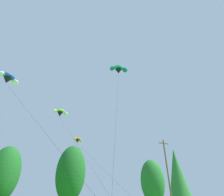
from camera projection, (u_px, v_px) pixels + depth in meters
treeline_tree_c at (4, 174)px, 27.74m from camera, size 4.63×4.63×10.50m
treeline_tree_d at (71, 173)px, 30.69m from camera, size 4.88×4.88×11.41m
treeline_tree_e at (152, 181)px, 35.92m from camera, size 4.61×4.61×10.41m
treeline_tree_f at (177, 172)px, 42.41m from camera, size 4.73×4.73×14.23m
utility_pole at (168, 175)px, 32.02m from camera, size 2.20×0.26×13.00m
parafoil_kite_high_blue_white at (8, 78)px, 23.99m from camera, size 11.08×12.93×15.60m
parafoil_kite_mid_lime_white at (60, 113)px, 38.78m from camera, size 7.37×16.79×18.35m
parafoil_kite_far_orange at (78, 140)px, 34.08m from camera, size 6.63×14.24×12.00m
parafoil_kite_low_teal at (119, 69)px, 28.93m from camera, size 6.59×9.42×19.73m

